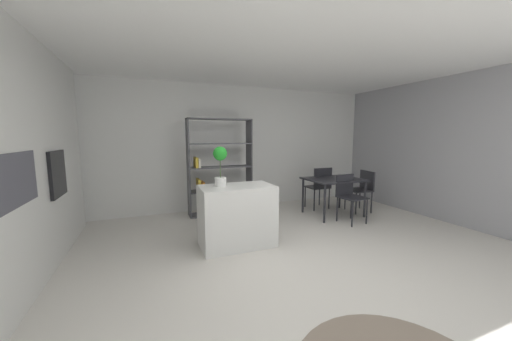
{
  "coord_description": "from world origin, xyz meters",
  "views": [
    {
      "loc": [
        -1.69,
        -2.77,
        1.61
      ],
      "look_at": [
        -0.15,
        1.03,
        1.08
      ],
      "focal_mm": 18.9,
      "sensor_mm": 36.0,
      "label": 1
    }
  ],
  "objects_px": {
    "built_in_oven": "(57,173)",
    "dining_chair_near": "(349,193)",
    "potted_plant_on_island": "(220,162)",
    "dining_chair_window_side": "(362,187)",
    "dining_table": "(334,182)",
    "open_bookshelf": "(217,168)",
    "dining_chair_far": "(320,184)",
    "kitchen_island": "(237,216)"
  },
  "relations": [
    {
      "from": "built_in_oven",
      "to": "kitchen_island",
      "type": "bearing_deg",
      "value": -11.09
    },
    {
      "from": "potted_plant_on_island",
      "to": "dining_chair_near",
      "type": "xyz_separation_m",
      "value": [
        2.5,
        0.21,
        -0.69
      ]
    },
    {
      "from": "dining_chair_near",
      "to": "built_in_oven",
      "type": "bearing_deg",
      "value": 172.04
    },
    {
      "from": "built_in_oven",
      "to": "dining_chair_near",
      "type": "xyz_separation_m",
      "value": [
        4.53,
        -0.16,
        -0.59
      ]
    },
    {
      "from": "open_bookshelf",
      "to": "dining_chair_far",
      "type": "bearing_deg",
      "value": -13.04
    },
    {
      "from": "open_bookshelf",
      "to": "dining_chair_window_side",
      "type": "distance_m",
      "value": 3.09
    },
    {
      "from": "dining_chair_window_side",
      "to": "dining_chair_far",
      "type": "bearing_deg",
      "value": -114.58
    },
    {
      "from": "open_bookshelf",
      "to": "dining_chair_window_side",
      "type": "height_order",
      "value": "open_bookshelf"
    },
    {
      "from": "open_bookshelf",
      "to": "dining_table",
      "type": "relative_size",
      "value": 1.81
    },
    {
      "from": "potted_plant_on_island",
      "to": "dining_chair_window_side",
      "type": "relative_size",
      "value": 0.65
    },
    {
      "from": "built_in_oven",
      "to": "dining_chair_far",
      "type": "xyz_separation_m",
      "value": [
        4.54,
        0.76,
        -0.57
      ]
    },
    {
      "from": "built_in_oven",
      "to": "potted_plant_on_island",
      "type": "height_order",
      "value": "potted_plant_on_island"
    },
    {
      "from": "dining_chair_near",
      "to": "dining_chair_window_side",
      "type": "bearing_deg",
      "value": 24.8
    },
    {
      "from": "kitchen_island",
      "to": "potted_plant_on_island",
      "type": "bearing_deg",
      "value": 161.83
    },
    {
      "from": "kitchen_island",
      "to": "dining_table",
      "type": "relative_size",
      "value": 0.98
    },
    {
      "from": "potted_plant_on_island",
      "to": "built_in_oven",
      "type": "bearing_deg",
      "value": 169.7
    },
    {
      "from": "kitchen_island",
      "to": "open_bookshelf",
      "type": "distance_m",
      "value": 1.78
    },
    {
      "from": "dining_table",
      "to": "dining_chair_far",
      "type": "relative_size",
      "value": 1.17
    },
    {
      "from": "dining_table",
      "to": "dining_chair_window_side",
      "type": "bearing_deg",
      "value": -0.92
    },
    {
      "from": "potted_plant_on_island",
      "to": "kitchen_island",
      "type": "bearing_deg",
      "value": -18.17
    },
    {
      "from": "dining_table",
      "to": "dining_chair_near",
      "type": "height_order",
      "value": "dining_chair_near"
    },
    {
      "from": "dining_table",
      "to": "kitchen_island",
      "type": "bearing_deg",
      "value": -162.06
    },
    {
      "from": "potted_plant_on_island",
      "to": "open_bookshelf",
      "type": "height_order",
      "value": "open_bookshelf"
    },
    {
      "from": "dining_chair_far",
      "to": "dining_chair_window_side",
      "type": "xyz_separation_m",
      "value": [
        0.75,
        -0.47,
        -0.03
      ]
    },
    {
      "from": "built_in_oven",
      "to": "open_bookshelf",
      "type": "height_order",
      "value": "open_bookshelf"
    },
    {
      "from": "built_in_oven",
      "to": "dining_chair_near",
      "type": "relative_size",
      "value": 0.66
    },
    {
      "from": "open_bookshelf",
      "to": "dining_chair_window_side",
      "type": "relative_size",
      "value": 2.24
    },
    {
      "from": "potted_plant_on_island",
      "to": "dining_table",
      "type": "xyz_separation_m",
      "value": [
        2.51,
        0.67,
        -0.56
      ]
    },
    {
      "from": "open_bookshelf",
      "to": "dining_chair_far",
      "type": "xyz_separation_m",
      "value": [
        2.16,
        -0.5,
        -0.39
      ]
    },
    {
      "from": "dining_chair_window_side",
      "to": "dining_table",
      "type": "bearing_deg",
      "value": -83.34
    },
    {
      "from": "kitchen_island",
      "to": "dining_table",
      "type": "bearing_deg",
      "value": 17.94
    },
    {
      "from": "dining_chair_far",
      "to": "potted_plant_on_island",
      "type": "bearing_deg",
      "value": 23.94
    },
    {
      "from": "built_in_oven",
      "to": "potted_plant_on_island",
      "type": "distance_m",
      "value": 2.06
    },
    {
      "from": "potted_plant_on_island",
      "to": "dining_chair_near",
      "type": "height_order",
      "value": "potted_plant_on_island"
    },
    {
      "from": "dining_table",
      "to": "dining_chair_window_side",
      "type": "relative_size",
      "value": 1.24
    },
    {
      "from": "dining_table",
      "to": "open_bookshelf",
      "type": "bearing_deg",
      "value": 156.04
    },
    {
      "from": "dining_table",
      "to": "dining_chair_far",
      "type": "bearing_deg",
      "value": 89.94
    },
    {
      "from": "potted_plant_on_island",
      "to": "dining_chair_window_side",
      "type": "bearing_deg",
      "value": 11.43
    },
    {
      "from": "open_bookshelf",
      "to": "dining_chair_near",
      "type": "xyz_separation_m",
      "value": [
        2.15,
        -1.42,
        -0.41
      ]
    },
    {
      "from": "potted_plant_on_island",
      "to": "open_bookshelf",
      "type": "relative_size",
      "value": 0.29
    },
    {
      "from": "dining_chair_window_side",
      "to": "potted_plant_on_island",
      "type": "bearing_deg",
      "value": -70.98
    },
    {
      "from": "dining_chair_near",
      "to": "potted_plant_on_island",
      "type": "bearing_deg",
      "value": 178.82
    }
  ]
}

